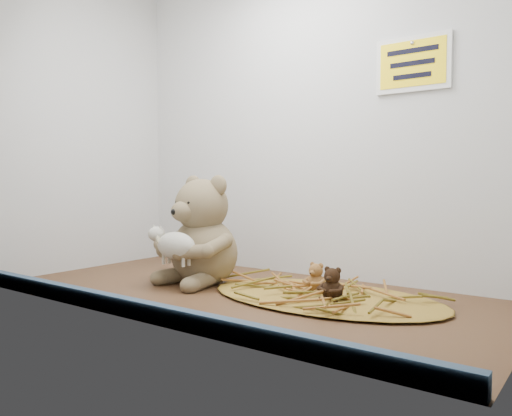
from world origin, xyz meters
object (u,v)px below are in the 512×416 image
Objects in this scene: toy_lamb at (176,246)px; mini_teddy_tan at (316,276)px; main_teddy at (204,229)px; mini_teddy_brown at (332,282)px.

mini_teddy_tan is at bearing 26.49° from toy_lamb.
main_teddy reaches higher than mini_teddy_tan.
toy_lamb is at bearing -169.25° from mini_teddy_brown.
mini_teddy_tan is at bearing 138.53° from mini_teddy_brown.
main_teddy is 38.53cm from mini_teddy_brown.
main_teddy is 4.15× the size of mini_teddy_tan.
main_teddy reaches higher than toy_lamb.
main_teddy is 1.93× the size of toy_lamb.
mini_teddy_tan is 0.94× the size of mini_teddy_brown.
mini_teddy_brown is at bearing -31.12° from mini_teddy_tan.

